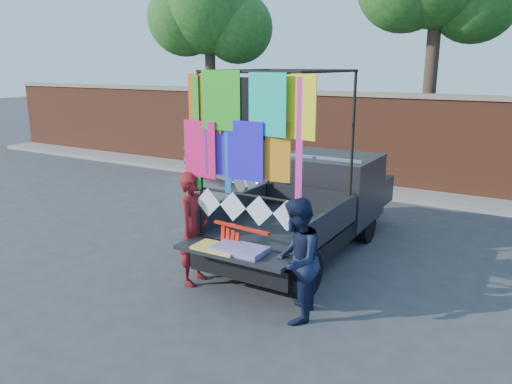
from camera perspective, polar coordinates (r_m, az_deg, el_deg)
The scene contains 9 objects.
ground at distance 8.35m, azimuth -1.42°, elevation -9.24°, with size 90.00×90.00×0.00m, color #38383A.
brick_wall at distance 14.22m, azimuth 13.79°, elevation 5.80°, with size 30.00×0.45×2.61m.
curb at distance 13.80m, azimuth 12.61°, elevation 0.26°, with size 30.00×1.20×0.12m, color gray.
tree_left at distance 18.10m, azimuth -5.49°, elevation 19.93°, with size 4.20×3.30×7.05m.
pickup_truck at distance 9.46m, azimuth 7.07°, elevation -1.17°, with size 2.07×5.20×3.27m.
sedan at distance 14.55m, azimuth -2.25°, elevation 3.67°, with size 1.36×3.91×1.29m, color silver.
woman at distance 7.78m, azimuth -7.09°, elevation -4.15°, with size 0.65×0.43×1.78m, color maroon.
man at distance 6.65m, azimuth 4.62°, elevation -7.80°, with size 0.82×0.64×1.68m, color #161D38.
streamer_bundle at distance 7.21m, azimuth -2.48°, elevation -5.44°, with size 0.97×0.15×0.67m.
Camera 1 is at (4.08, -6.47, 3.35)m, focal length 35.00 mm.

